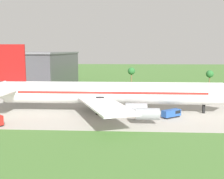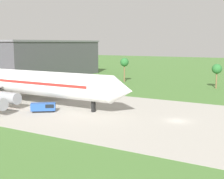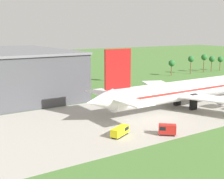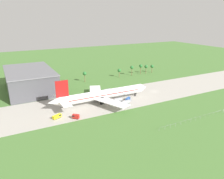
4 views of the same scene
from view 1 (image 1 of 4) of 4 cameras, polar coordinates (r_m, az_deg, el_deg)
The scene contains 3 objects.
jet_airliner at distance 83.92m, azimuth -0.90°, elevation -0.70°, with size 78.04×54.07×20.25m.
fuel_truck at distance 79.55m, azimuth 12.04°, elevation -4.74°, with size 5.82×5.11×2.19m.
terminal_building at distance 145.29m, azimuth -16.04°, elevation 3.86°, with size 36.72×61.20×17.71m.
Camera 1 is at (-42.55, -84.38, 18.38)m, focal length 45.00 mm.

